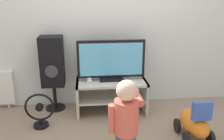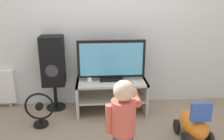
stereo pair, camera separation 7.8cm
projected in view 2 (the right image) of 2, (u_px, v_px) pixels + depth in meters
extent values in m
plane|color=gray|center=(113.00, 119.00, 3.42)|extent=(16.00, 16.00, 0.00)
cube|color=silver|center=(110.00, 18.00, 3.57)|extent=(10.00, 0.06, 2.60)
cube|color=beige|center=(111.00, 81.00, 3.52)|extent=(0.99, 0.51, 0.03)
cube|color=beige|center=(111.00, 97.00, 3.59)|extent=(0.95, 0.47, 0.02)
cube|color=beige|center=(78.00, 97.00, 3.55)|extent=(0.04, 0.51, 0.47)
cube|color=beige|center=(144.00, 95.00, 3.62)|extent=(0.04, 0.51, 0.47)
cube|color=black|center=(111.00, 78.00, 3.53)|extent=(0.33, 0.20, 0.04)
cube|color=black|center=(111.00, 59.00, 3.44)|extent=(0.94, 0.05, 0.53)
cube|color=#59B2EA|center=(111.00, 60.00, 3.41)|extent=(0.87, 0.01, 0.46)
cube|color=white|center=(90.00, 80.00, 3.44)|extent=(0.06, 0.16, 0.05)
cube|color=#3F8CE5|center=(90.00, 82.00, 3.36)|extent=(0.03, 0.00, 0.01)
cube|color=white|center=(134.00, 82.00, 3.40)|extent=(0.04, 0.13, 0.02)
cylinder|color=#337FD8|center=(134.00, 81.00, 3.40)|extent=(0.01, 0.01, 0.00)
cylinder|color=#D1594C|center=(123.00, 117.00, 2.35)|extent=(0.23, 0.23, 0.34)
sphere|color=beige|center=(124.00, 91.00, 2.26)|extent=(0.20, 0.20, 0.20)
cylinder|color=#D1594C|center=(109.00, 119.00, 2.34)|extent=(0.07, 0.07, 0.29)
cylinder|color=#D1594C|center=(136.00, 98.00, 2.45)|extent=(0.07, 0.29, 0.07)
sphere|color=beige|center=(133.00, 92.00, 2.59)|extent=(0.09, 0.09, 0.09)
cube|color=white|center=(133.00, 90.00, 2.63)|extent=(0.03, 0.13, 0.02)
cylinder|color=black|center=(56.00, 107.00, 3.74)|extent=(0.29, 0.29, 0.02)
cylinder|color=black|center=(56.00, 96.00, 3.68)|extent=(0.05, 0.05, 0.38)
cube|color=black|center=(53.00, 61.00, 3.51)|extent=(0.32, 0.27, 0.71)
cylinder|color=#38383D|center=(52.00, 71.00, 3.41)|extent=(0.17, 0.01, 0.17)
cylinder|color=black|center=(41.00, 124.00, 3.25)|extent=(0.19, 0.19, 0.04)
cylinder|color=black|center=(41.00, 121.00, 3.23)|extent=(0.04, 0.04, 0.06)
torus|color=black|center=(39.00, 106.00, 3.17)|extent=(0.37, 0.03, 0.37)
cylinder|color=black|center=(39.00, 106.00, 3.17)|extent=(0.10, 0.05, 0.10)
ellipsoid|color=orange|center=(193.00, 123.00, 2.90)|extent=(0.28, 0.56, 0.24)
cube|color=blue|center=(201.00, 112.00, 2.69)|extent=(0.22, 0.05, 0.22)
cylinder|color=black|center=(177.00, 126.00, 3.07)|extent=(0.04, 0.17, 0.17)
cylinder|color=black|center=(199.00, 125.00, 3.09)|extent=(0.04, 0.17, 0.17)
cylinder|color=black|center=(210.00, 139.00, 2.80)|extent=(0.04, 0.17, 0.17)
cube|color=silver|center=(11.00, 104.00, 3.79)|extent=(0.03, 0.05, 0.06)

